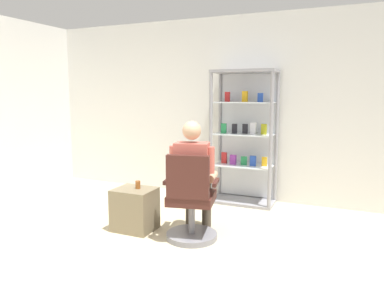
{
  "coord_description": "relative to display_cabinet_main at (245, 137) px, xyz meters",
  "views": [
    {
      "loc": [
        1.81,
        -2.35,
        1.58
      ],
      "look_at": [
        0.13,
        1.49,
        1.0
      ],
      "focal_mm": 34.5,
      "sensor_mm": 36.0,
      "label": 1
    }
  ],
  "objects": [
    {
      "name": "tea_glass",
      "position": [
        -0.82,
        -1.57,
        -0.43
      ],
      "size": [
        0.06,
        0.06,
        0.09
      ],
      "primitive_type": "cylinder",
      "color": "brown",
      "rests_on": "storage_crate"
    },
    {
      "name": "office_chair",
      "position": [
        -0.13,
        -1.63,
        -0.57
      ],
      "size": [
        0.61,
        0.58,
        0.96
      ],
      "color": "slate",
      "rests_on": "ground"
    },
    {
      "name": "back_wall",
      "position": [
        -0.4,
        0.24,
        0.39
      ],
      "size": [
        6.0,
        0.1,
        2.7
      ],
      "primitive_type": "cube",
      "color": "silver",
      "rests_on": "ground"
    },
    {
      "name": "display_cabinet_main",
      "position": [
        0.0,
        0.0,
        0.0
      ],
      "size": [
        0.9,
        0.45,
        1.9
      ],
      "color": "gray",
      "rests_on": "ground"
    },
    {
      "name": "seated_shopkeeper",
      "position": [
        -0.17,
        -1.47,
        -0.25
      ],
      "size": [
        0.55,
        0.61,
        1.29
      ],
      "color": "#3F382D",
      "rests_on": "ground"
    },
    {
      "name": "ground_plane",
      "position": [
        -0.4,
        -2.76,
        -0.96
      ],
      "size": [
        7.2,
        7.2,
        0.0
      ],
      "primitive_type": "plane",
      "color": "#C6B793"
    },
    {
      "name": "storage_crate",
      "position": [
        -0.85,
        -1.6,
        -0.72
      ],
      "size": [
        0.46,
        0.39,
        0.49
      ],
      "primitive_type": "cube",
      "color": "#72664C",
      "rests_on": "ground"
    }
  ]
}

